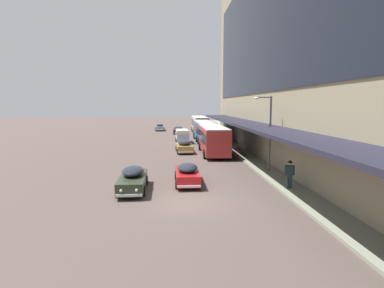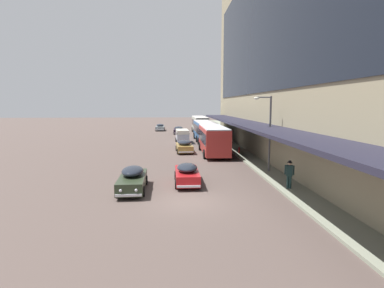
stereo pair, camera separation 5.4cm
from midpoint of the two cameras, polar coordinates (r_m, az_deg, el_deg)
The scene contains 14 objects.
ground at distance 17.76m, azimuth -0.58°, elevation -10.95°, with size 240.00×240.00×0.00m, color brown.
sidewalk_kerb at distance 21.30m, azimuth 30.88°, elevation -8.69°, with size 10.00×180.00×0.15m, color gray.
transit_bus_kerbside_front at distance 34.16m, azimuth 4.12°, elevation 1.09°, with size 2.82×9.33×3.19m.
transit_bus_kerbside_rear at distance 59.48m, azimuth 1.51°, elevation 3.87°, with size 2.73×11.49×3.32m.
transit_bus_kerbside_far at distance 46.35m, azimuth 2.47°, elevation 2.69°, with size 2.97×11.35×3.07m.
sedan_trailing_near at distance 66.53m, azimuth -6.07°, elevation 3.20°, with size 2.03×4.95×1.47m.
sedan_second_near at distance 21.44m, azimuth -0.88°, elevation -5.67°, with size 1.79×4.33×1.50m.
sedan_trailing_mid at distance 35.56m, azimuth -1.42°, elevation -0.41°, with size 2.08×4.55×1.51m.
sedan_far_back at distance 20.24m, azimuth -11.18°, elevation -6.53°, with size 1.88×4.77×1.56m.
sedan_lead_near at distance 58.64m, azimuth -2.55°, elevation 2.67°, with size 2.00×4.91×1.48m.
vw_van at distance 44.83m, azimuth -1.85°, elevation 1.67°, with size 2.06×4.63×1.96m.
pedestrian_at_kerb at distance 20.68m, azimuth 18.12°, elevation -5.29°, with size 0.58×0.38×1.86m.
street_lamp at distance 25.27m, azimuth 14.31°, elevation 3.09°, with size 1.50×0.28×6.18m.
fire_hydrant at distance 34.78m, azimuth 8.99°, elevation -1.10°, with size 0.20×0.40×0.70m.
Camera 2 is at (-0.78, -16.84, 5.60)m, focal length 28.00 mm.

